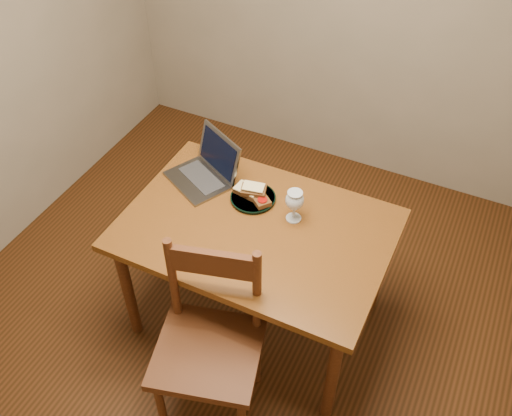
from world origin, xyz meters
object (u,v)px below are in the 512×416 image
at_px(chair, 209,340).
at_px(plate, 253,198).
at_px(table, 256,239).
at_px(milk_glass, 294,206).
at_px(laptop, 207,168).

bearing_deg(chair, plate, 85.37).
bearing_deg(table, milk_glass, 43.18).
xyz_separation_m(milk_glass, laptop, (-0.54, 0.09, -0.03)).
bearing_deg(table, chair, -86.65).
xyz_separation_m(table, chair, (0.03, -0.56, -0.11)).
bearing_deg(chair, milk_glass, 66.06).
distance_m(milk_glass, laptop, 0.55).
height_order(plate, milk_glass, milk_glass).
distance_m(chair, milk_glass, 0.75).
relative_size(table, chair, 2.28).
bearing_deg(plate, table, -59.30).
bearing_deg(plate, laptop, 169.14).
height_order(chair, milk_glass, chair).
height_order(chair, plate, chair).
bearing_deg(table, plate, 120.70).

